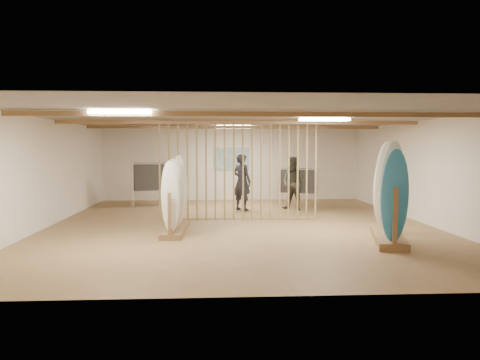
{
  "coord_description": "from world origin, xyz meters",
  "views": [
    {
      "loc": [
        -0.69,
        -12.3,
        2.06
      ],
      "look_at": [
        0.0,
        0.0,
        1.2
      ],
      "focal_mm": 35.0,
      "sensor_mm": 36.0,
      "label": 1
    }
  ],
  "objects": [
    {
      "name": "poster",
      "position": [
        0.0,
        5.98,
        1.6
      ],
      "size": [
        1.4,
        0.03,
        0.9
      ],
      "primitive_type": "cube",
      "color": "#316DAD",
      "rests_on": "ground"
    },
    {
      "name": "wall_front",
      "position": [
        0.0,
        -6.0,
        1.4
      ],
      "size": [
        12.0,
        0.0,
        12.0
      ],
      "primitive_type": "plane",
      "rotation": [
        -1.57,
        0.0,
        0.0
      ],
      "color": "white",
      "rests_on": "ground"
    },
    {
      "name": "shopper_a",
      "position": [
        0.22,
        2.94,
        1.06
      ],
      "size": [
        0.93,
        0.9,
        2.13
      ],
      "primitive_type": "imported",
      "rotation": [
        0.0,
        0.0,
        2.44
      ],
      "color": "#282931",
      "rests_on": "floor"
    },
    {
      "name": "clothing_rack_b",
      "position": [
        2.22,
        3.53,
        0.9
      ],
      "size": [
        1.23,
        0.8,
        1.39
      ],
      "rotation": [
        0.0,
        0.0,
        -0.44
      ],
      "color": "silver",
      "rests_on": "floor"
    },
    {
      "name": "wall_right",
      "position": [
        5.0,
        0.0,
        1.4
      ],
      "size": [
        0.0,
        12.0,
        12.0
      ],
      "primitive_type": "plane",
      "rotation": [
        1.57,
        0.0,
        -1.57
      ],
      "color": "white",
      "rests_on": "ground"
    },
    {
      "name": "light_panels",
      "position": [
        0.0,
        0.0,
        2.74
      ],
      "size": [
        1.2,
        0.35,
        0.06
      ],
      "primitive_type": "cube",
      "color": "white",
      "rests_on": "ground"
    },
    {
      "name": "rack_left",
      "position": [
        -1.63,
        -0.95,
        0.61
      ],
      "size": [
        0.59,
        2.22,
        1.78
      ],
      "rotation": [
        0.0,
        0.0,
        -0.04
      ],
      "color": "olive",
      "rests_on": "floor"
    },
    {
      "name": "shopper_b",
      "position": [
        1.93,
        2.88,
        0.99
      ],
      "size": [
        1.21,
        1.17,
        1.98
      ],
      "primitive_type": "imported",
      "rotation": [
        0.0,
        0.0,
        -0.65
      ],
      "color": "#353329",
      "rests_on": "floor"
    },
    {
      "name": "bamboo_partition",
      "position": [
        0.0,
        0.8,
        1.4
      ],
      "size": [
        4.45,
        0.05,
        2.78
      ],
      "color": "#A3894F",
      "rests_on": "ground"
    },
    {
      "name": "clothing_rack_a",
      "position": [
        -2.77,
        4.03,
        1.03
      ],
      "size": [
        1.42,
        0.75,
        1.58
      ],
      "rotation": [
        0.0,
        0.0,
        0.29
      ],
      "color": "silver",
      "rests_on": "floor"
    },
    {
      "name": "floor",
      "position": [
        0.0,
        0.0,
        0.0
      ],
      "size": [
        12.0,
        12.0,
        0.0
      ],
      "primitive_type": "plane",
      "color": "#987249",
      "rests_on": "ground"
    },
    {
      "name": "ceiling_slats",
      "position": [
        0.0,
        0.0,
        2.72
      ],
      "size": [
        9.5,
        6.12,
        0.1
      ],
      "primitive_type": "cube",
      "color": "olive",
      "rests_on": "ground"
    },
    {
      "name": "ceiling",
      "position": [
        0.0,
        0.0,
        2.8
      ],
      "size": [
        12.0,
        12.0,
        0.0
      ],
      "primitive_type": "plane",
      "rotation": [
        3.14,
        0.0,
        0.0
      ],
      "color": "gray",
      "rests_on": "ground"
    },
    {
      "name": "wall_back",
      "position": [
        0.0,
        6.0,
        1.4
      ],
      "size": [
        12.0,
        0.0,
        12.0
      ],
      "primitive_type": "plane",
      "rotation": [
        1.57,
        0.0,
        0.0
      ],
      "color": "white",
      "rests_on": "ground"
    },
    {
      "name": "wall_left",
      "position": [
        -5.0,
        0.0,
        1.4
      ],
      "size": [
        0.0,
        12.0,
        12.0
      ],
      "primitive_type": "plane",
      "rotation": [
        1.57,
        0.0,
        1.57
      ],
      "color": "white",
      "rests_on": "ground"
    },
    {
      "name": "rack_right",
      "position": [
        3.13,
        -2.35,
        0.73
      ],
      "size": [
        1.13,
        2.32,
        2.14
      ],
      "rotation": [
        0.0,
        0.0,
        -0.25
      ],
      "color": "olive",
      "rests_on": "floor"
    }
  ]
}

